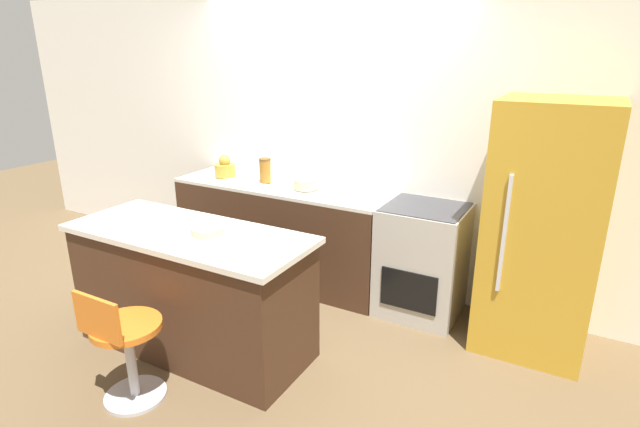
# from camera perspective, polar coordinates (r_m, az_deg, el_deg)

# --- Properties ---
(ground_plane) EXTENTS (14.00, 14.00, 0.00)m
(ground_plane) POSITION_cam_1_polar(r_m,az_deg,el_deg) (4.44, -3.11, -9.51)
(ground_plane) COLOR brown
(wall_back) EXTENTS (8.00, 0.06, 2.60)m
(wall_back) POSITION_cam_1_polar(r_m,az_deg,el_deg) (4.54, 0.91, 8.55)
(wall_back) COLOR white
(wall_back) RESTS_ON ground_plane
(back_counter) EXTENTS (2.03, 0.59, 0.91)m
(back_counter) POSITION_cam_1_polar(r_m,az_deg,el_deg) (4.65, -4.35, -2.12)
(back_counter) COLOR #422819
(back_counter) RESTS_ON ground_plane
(kitchen_island) EXTENTS (1.75, 0.71, 0.90)m
(kitchen_island) POSITION_cam_1_polar(r_m,az_deg,el_deg) (3.68, -14.34, -8.50)
(kitchen_island) COLOR #422819
(kitchen_island) RESTS_ON ground_plane
(oven_range) EXTENTS (0.64, 0.60, 0.91)m
(oven_range) POSITION_cam_1_polar(r_m,az_deg,el_deg) (4.11, 11.57, -5.28)
(oven_range) COLOR #B7B2A8
(oven_range) RESTS_ON ground_plane
(refrigerator) EXTENTS (0.73, 0.71, 1.78)m
(refrigerator) POSITION_cam_1_polar(r_m,az_deg,el_deg) (3.77, 24.14, -1.71)
(refrigerator) COLOR gold
(refrigerator) RESTS_ON ground_plane
(stool_chair) EXTENTS (0.42, 0.42, 0.78)m
(stool_chair) POSITION_cam_1_polar(r_m,az_deg,el_deg) (3.31, -21.38, -14.01)
(stool_chair) COLOR #B7B7BC
(stool_chair) RESTS_ON ground_plane
(kettle) EXTENTS (0.20, 0.20, 0.21)m
(kettle) POSITION_cam_1_polar(r_m,az_deg,el_deg) (4.85, -10.81, 5.12)
(kettle) COLOR #B29333
(kettle) RESTS_ON back_counter
(mixing_bowl) EXTENTS (0.22, 0.22, 0.08)m
(mixing_bowl) POSITION_cam_1_polar(r_m,az_deg,el_deg) (4.35, -1.61, 3.40)
(mixing_bowl) COLOR #C1B28E
(mixing_bowl) RESTS_ON back_counter
(canister_jar) EXTENTS (0.11, 0.11, 0.22)m
(canister_jar) POSITION_cam_1_polar(r_m,az_deg,el_deg) (4.56, -6.29, 4.92)
(canister_jar) COLOR #9E6623
(canister_jar) RESTS_ON back_counter
(fruit_bowl) EXTENTS (0.22, 0.22, 0.05)m
(fruit_bowl) POSITION_cam_1_polar(r_m,az_deg,el_deg) (3.41, -12.74, -1.88)
(fruit_bowl) COLOR #C1B28E
(fruit_bowl) RESTS_ON kitchen_island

